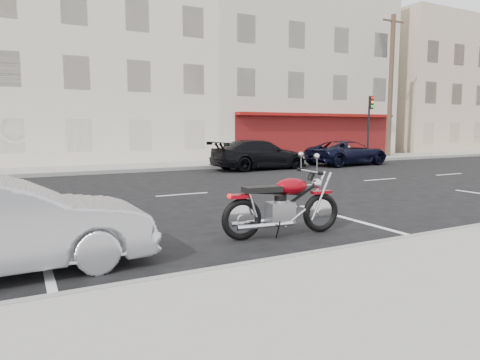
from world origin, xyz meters
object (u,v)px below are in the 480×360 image
object	(u,v)px
utility_pole	(391,85)
car_far	(259,155)
fire_hydrant	(348,151)
suv_far	(347,153)
traffic_light	(370,119)
motorcycle	(322,204)

from	to	relation	value
utility_pole	car_far	xyz separation A→B (m)	(-11.53, -2.89, -4.04)
utility_pole	fire_hydrant	xyz separation A→B (m)	(-3.50, -0.10, -4.21)
utility_pole	suv_far	distance (m)	7.95
traffic_light	car_far	distance (m)	10.06
utility_pole	car_far	bearing A→B (deg)	-165.94
utility_pole	motorcycle	distance (m)	22.34
traffic_light	fire_hydrant	distance (m)	2.53
motorcycle	fire_hydrant	bearing A→B (deg)	52.38
fire_hydrant	motorcycle	size ratio (longest dim) A/B	0.31
suv_far	car_far	distance (m)	5.39
suv_far	car_far	size ratio (longest dim) A/B	0.96
traffic_light	car_far	world-z (taller)	traffic_light
traffic_light	fire_hydrant	size ratio (longest dim) A/B	5.28
motorcycle	suv_far	world-z (taller)	suv_far
fire_hydrant	car_far	bearing A→B (deg)	-160.85
motorcycle	suv_far	distance (m)	15.43
fire_hydrant	car_far	world-z (taller)	car_far
fire_hydrant	suv_far	bearing A→B (deg)	-132.58
utility_pole	motorcycle	size ratio (longest dim) A/B	3.83
traffic_light	motorcycle	size ratio (longest dim) A/B	1.62
fire_hydrant	suv_far	xyz separation A→B (m)	(-2.64, -2.87, 0.12)
utility_pole	traffic_light	distance (m)	2.97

